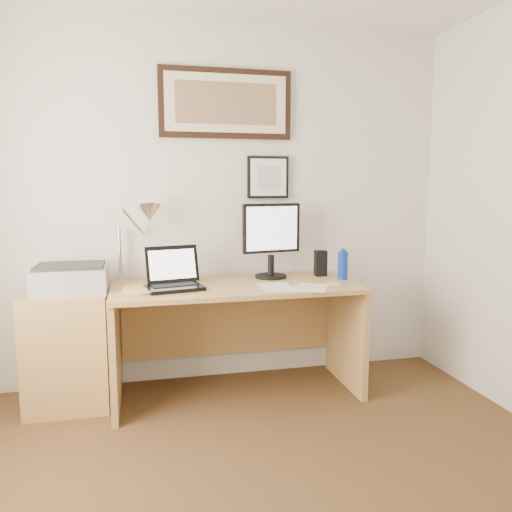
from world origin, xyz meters
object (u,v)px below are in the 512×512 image
object	(u,v)px
side_cabinet	(68,351)
water_bottle	(343,266)
lcd_monitor	(271,237)
printer	(71,279)
laptop	(174,279)
book	(122,290)
desk	(234,316)

from	to	relation	value
side_cabinet	water_bottle	size ratio (longest dim) A/B	3.81
lcd_monitor	printer	world-z (taller)	lcd_monitor
side_cabinet	water_bottle	distance (m)	1.88
side_cabinet	laptop	size ratio (longest dim) A/B	1.92
water_bottle	laptop	distance (m)	1.16
book	lcd_monitor	distance (m)	1.07
water_bottle	laptop	world-z (taller)	laptop
water_bottle	printer	world-z (taller)	water_bottle
water_bottle	book	distance (m)	1.48
water_bottle	printer	distance (m)	1.78
side_cabinet	printer	bearing A→B (deg)	38.27
side_cabinet	laptop	world-z (taller)	laptop
book	laptop	world-z (taller)	laptop
water_bottle	lcd_monitor	size ratio (longest dim) A/B	0.37
water_bottle	lcd_monitor	bearing A→B (deg)	160.99
side_cabinet	lcd_monitor	world-z (taller)	lcd_monitor
printer	water_bottle	bearing A→B (deg)	-2.05
laptop	side_cabinet	bearing A→B (deg)	173.69
side_cabinet	printer	size ratio (longest dim) A/B	1.66
lcd_monitor	printer	bearing A→B (deg)	-175.77
lcd_monitor	printer	size ratio (longest dim) A/B	1.18
side_cabinet	desk	size ratio (longest dim) A/B	0.46
desk	laptop	world-z (taller)	laptop
water_bottle	desk	world-z (taller)	water_bottle
laptop	lcd_monitor	bearing A→B (deg)	16.18
book	printer	size ratio (longest dim) A/B	0.56
book	side_cabinet	bearing A→B (deg)	162.22
desk	printer	world-z (taller)	printer
side_cabinet	water_bottle	xyz separation A→B (m)	(1.82, -0.03, 0.48)
water_bottle	printer	size ratio (longest dim) A/B	0.44
desk	lcd_monitor	xyz separation A→B (m)	(0.28, 0.09, 0.53)
water_bottle	side_cabinet	bearing A→B (deg)	178.93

